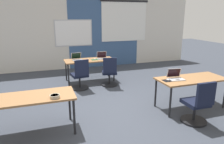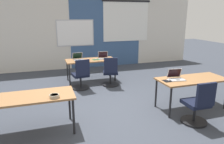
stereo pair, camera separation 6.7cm
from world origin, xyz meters
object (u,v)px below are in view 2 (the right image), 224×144
Objects in this scene: desk_near_right at (192,81)px; chair_far_right at (110,74)px; mouse_near_right_inner at (168,80)px; chair_far_left at (81,77)px; chair_near_right_inner at (198,107)px; snack_bowl at (54,96)px; desk_near_left at (29,99)px; desk_far_center at (91,61)px; laptop_far_left at (78,58)px; mouse_far_right at (96,59)px; laptop_far_right at (103,57)px; laptop_near_right_inner at (176,77)px.

desk_near_right is 2.48m from chair_far_right.
mouse_near_right_inner is 0.12× the size of chair_far_left.
mouse_near_right_inner is at bearing -69.31° from chair_near_right_inner.
snack_bowl is at bearing -175.94° from desk_near_right.
desk_far_center is at bearing 57.99° from desk_near_left.
mouse_near_right_inner is 3.26m from laptop_far_left.
desk_near_left is 3.50m from desk_near_right.
snack_bowl is at bearing -116.56° from mouse_far_right.
mouse_far_right is (1.91, 2.73, 0.08)m from desk_near_left.
desk_near_left is at bearing -121.13° from laptop_far_left.
laptop_far_right is 0.29m from mouse_far_right.
chair_far_right reaches higher than desk_near_left.
desk_near_left is 1.74× the size of chair_far_right.
mouse_near_right_inner is (1.13, -2.79, 0.08)m from desk_far_center.
snack_bowl is (-1.75, -3.03, -0.01)m from laptop_far_right.
snack_bowl reaches higher than mouse_near_right_inner.
chair_near_right_inner and chair_far_right have the same top height.
laptop_near_right_inner is 0.40× the size of chair_far_right.
mouse_near_right_inner is at bearing -70.45° from mouse_far_right.
laptop_far_right is at bearing -73.69° from chair_near_right_inner.
mouse_near_right_inner is at bearing 0.27° from desk_near_left.
laptop_near_right_inner reaches higher than laptop_far_left.
desk_near_right is at bearing 129.28° from chair_far_left.
desk_near_right is 3.11m from laptop_far_right.
mouse_near_right_inner is at bearing -68.24° from laptop_far_left.
laptop_far_right reaches higher than snack_bowl.
mouse_far_right is (0.16, -0.07, 0.08)m from desk_far_center.
desk_far_center is at bearing -67.26° from chair_near_right_inner.
desk_near_left is 1.74× the size of chair_far_left.
chair_near_right_inner is at bearing -12.51° from desk_near_left.
laptop_far_left is at bearing -28.70° from chair_far_right.
desk_far_center is 4.40× the size of laptop_near_right_inner.
mouse_near_right_inner is 2.89m from mouse_far_right.
chair_far_left is 2.48m from snack_bowl.
desk_far_center is 3.01m from mouse_near_right_inner.
chair_near_right_inner reaches higher than snack_bowl.
chair_far_right is (0.02, -0.72, -0.39)m from laptop_far_right.
desk_near_right is at bearing -1.69° from laptop_near_right_inner.
desk_near_left is 1.00× the size of desk_near_right.
chair_far_left is at bearing 127.49° from mouse_near_right_inner.
laptop_near_right_inner is 3.33m from laptop_far_left.
laptop_far_left is at bearing 126.47° from desk_near_right.
chair_near_right_inner and chair_far_left have the same top height.
desk_far_center is at bearing 111.99° from mouse_near_right_inner.
mouse_near_right_inner is at bearing 122.53° from chair_far_right.
laptop_far_right reaches higher than laptop_far_left.
laptop_far_left is (-0.39, 0.10, 0.11)m from desk_far_center.
mouse_far_right is 0.58× the size of snack_bowl.
laptop_far_right is at bearing 16.78° from mouse_far_right.
chair_far_right is (0.84, -0.80, -0.39)m from laptop_far_left.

